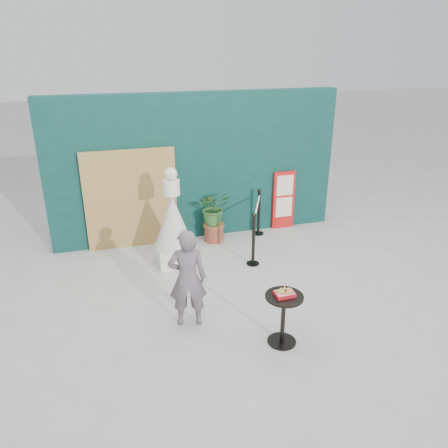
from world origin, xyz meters
TOP-DOWN VIEW (x-y plane):
  - ground at (0.00, 0.00)m, footprint 60.00×60.00m
  - back_wall at (0.00, 3.15)m, footprint 6.00×0.30m
  - bamboo_fence at (-1.40, 2.94)m, footprint 1.80×0.08m
  - woman at (-0.91, -0.03)m, footprint 0.61×0.45m
  - menu_board at (1.90, 2.95)m, footprint 0.50×0.07m
  - statue at (-0.75, 1.93)m, footprint 0.73×0.73m
  - cafe_table at (0.23, -0.84)m, footprint 0.52×0.52m
  - food_basket at (0.23, -0.84)m, footprint 0.26×0.19m
  - planter at (0.23, 2.70)m, footprint 0.66×0.57m
  - stanchion_barrier at (0.95, 2.11)m, footprint 0.84×1.54m

SIDE VIEW (x-z plane):
  - ground at x=0.00m, z-range 0.00..0.00m
  - stanchion_barrier at x=0.95m, z-range -0.02..1.01m
  - cafe_table at x=0.23m, z-range 0.12..0.87m
  - planter at x=0.23m, z-range 0.09..1.21m
  - menu_board at x=1.90m, z-range 0.00..1.30m
  - woman at x=-0.91m, z-range 0.00..1.50m
  - statue at x=-0.75m, z-range -0.17..1.69m
  - food_basket at x=0.23m, z-range 0.73..0.84m
  - bamboo_fence at x=-1.40m, z-range 0.00..2.00m
  - back_wall at x=0.00m, z-range 0.00..3.00m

